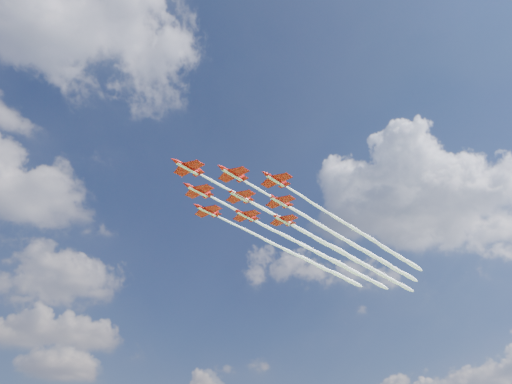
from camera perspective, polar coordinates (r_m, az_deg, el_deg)
jet_lead at (r=172.37m, az=3.27°, el=-3.30°), size 92.51×34.12×2.85m
jet_row2_port at (r=176.50m, az=7.36°, el=-3.77°), size 92.51×34.12×2.85m
jet_row2_starb at (r=184.17m, az=3.59°, el=-5.15°), size 92.51×34.12×2.85m
jet_row3_port at (r=181.49m, az=11.25°, el=-4.19°), size 92.51×34.12×2.85m
jet_row3_centre at (r=188.39m, az=7.43°, el=-5.55°), size 92.51×34.12×2.85m
jet_row3_starb at (r=196.15m, az=3.88°, el=-6.78°), size 92.51×34.12×2.85m
jet_row4_port at (r=193.41m, az=11.08°, el=-5.90°), size 92.51×34.12×2.85m
jet_row4_starb at (r=200.43m, az=7.49°, el=-7.11°), size 92.51×34.12×2.85m
jet_tail at (r=205.48m, az=10.94°, el=-7.41°), size 92.51×34.12×2.85m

